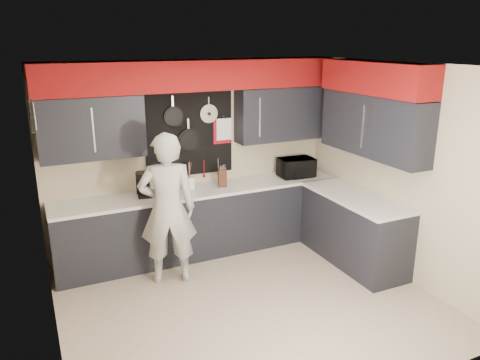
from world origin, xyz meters
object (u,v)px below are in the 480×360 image
person (168,209)px  utensil_crock (190,183)px  coffee_maker (144,184)px  knife_block (222,178)px  microwave (296,168)px

person → utensil_crock: bearing=-114.1°
coffee_maker → person: person is taller
knife_block → coffee_maker: 1.06m
utensil_crock → coffee_maker: 0.63m
microwave → person: 2.16m
microwave → coffee_maker: (-2.21, 0.07, 0.03)m
microwave → knife_block: bearing=-177.7°
utensil_crock → knife_block: bearing=-10.7°
person → knife_block: bearing=-135.1°
microwave → utensil_crock: 1.59m
utensil_crock → person: person is taller
microwave → utensil_crock: (-1.59, 0.10, -0.05)m
knife_block → person: bearing=-132.6°
utensil_crock → coffee_maker: bearing=-177.5°
microwave → coffee_maker: bearing=-178.7°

